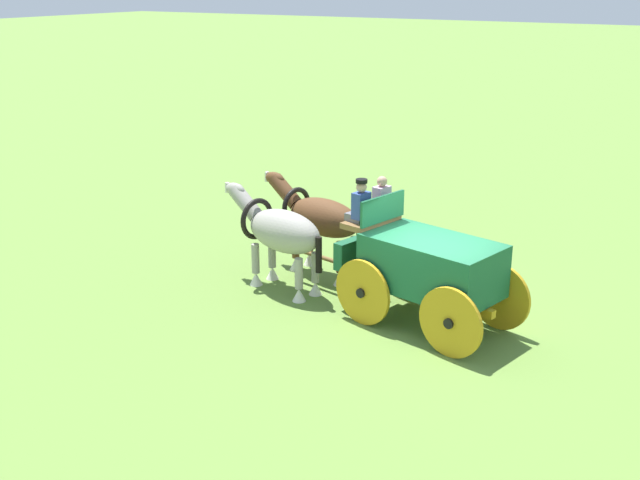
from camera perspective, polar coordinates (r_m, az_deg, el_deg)
ground_plane at (r=16.33m, az=7.88°, el=-6.16°), size 220.00×220.00×0.00m
show_wagon at (r=15.93m, az=7.62°, el=-1.82°), size 5.76×2.51×2.87m
draft_horse_near at (r=17.63m, az=-2.90°, el=0.58°), size 3.01×1.36×2.21m
draft_horse_off at (r=18.51m, az=-0.02°, el=1.55°), size 3.07×1.31×2.24m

